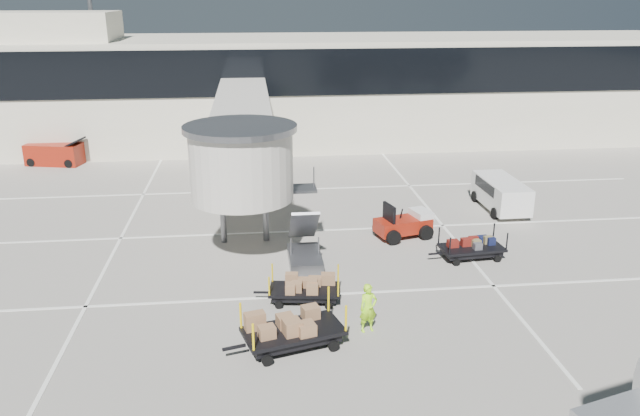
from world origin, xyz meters
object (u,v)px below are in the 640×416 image
(baggage_tug, at_px, (404,224))
(box_cart_far, at_px, (295,329))
(box_cart_near, at_px, (303,289))
(minivan, at_px, (500,191))
(suitcase_cart, at_px, (472,248))
(belt_loader, at_px, (55,154))
(ground_worker, at_px, (368,308))

(baggage_tug, bearing_deg, box_cart_far, -137.98)
(box_cart_near, relative_size, minivan, 0.76)
(suitcase_cart, bearing_deg, box_cart_near, -162.49)
(box_cart_far, distance_m, belt_loader, 29.21)
(baggage_tug, distance_m, suitcase_cart, 3.75)
(box_cart_far, xyz_separation_m, ground_worker, (2.59, 0.67, 0.30))
(suitcase_cart, xyz_separation_m, minivan, (3.77, 6.39, 0.52))
(box_cart_far, height_order, ground_worker, ground_worker)
(box_cart_far, bearing_deg, suitcase_cart, 21.84)
(baggage_tug, bearing_deg, belt_loader, 127.21)
(baggage_tug, height_order, suitcase_cart, baggage_tug)
(baggage_tug, height_order, belt_loader, belt_loader)
(ground_worker, bearing_deg, belt_loader, 111.28)
(minivan, bearing_deg, baggage_tug, -151.09)
(box_cart_near, xyz_separation_m, minivan, (11.61, 9.72, 0.47))
(belt_loader, bearing_deg, ground_worker, -41.35)
(baggage_tug, relative_size, box_cart_far, 0.71)
(box_cart_far, xyz_separation_m, belt_loader, (-14.79, 25.19, 0.13))
(minivan, distance_m, belt_loader, 29.62)
(suitcase_cart, bearing_deg, ground_worker, -140.62)
(box_cart_near, xyz_separation_m, ground_worker, (2.07, -2.42, 0.36))
(ground_worker, relative_size, belt_loader, 0.43)
(box_cart_near, bearing_deg, minivan, 47.68)
(baggage_tug, xyz_separation_m, box_cart_near, (-5.44, -6.21, -0.11))
(minivan, bearing_deg, box_cart_near, -140.80)
(box_cart_near, bearing_deg, box_cart_far, -91.76)
(suitcase_cart, bearing_deg, baggage_tug, 124.32)
(ground_worker, bearing_deg, minivan, 37.80)
(ground_worker, bearing_deg, suitcase_cart, 30.86)
(box_cart_far, bearing_deg, minivan, 30.86)
(suitcase_cart, distance_m, minivan, 7.44)
(ground_worker, bearing_deg, box_cart_near, 116.50)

